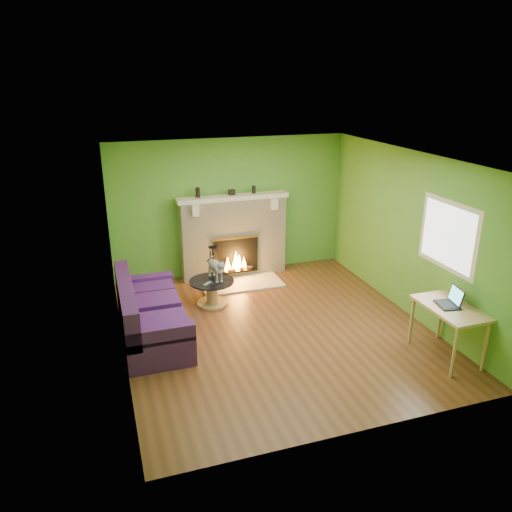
# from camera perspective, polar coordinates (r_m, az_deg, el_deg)

# --- Properties ---
(floor) EXTENTS (5.00, 5.00, 0.00)m
(floor) POSITION_cam_1_polar(r_m,az_deg,el_deg) (7.76, 2.17, -8.24)
(floor) COLOR #573118
(floor) RESTS_ON ground
(ceiling) EXTENTS (5.00, 5.00, 0.00)m
(ceiling) POSITION_cam_1_polar(r_m,az_deg,el_deg) (6.92, 2.45, 11.06)
(ceiling) COLOR white
(ceiling) RESTS_ON wall_back
(wall_back) EXTENTS (5.00, 0.00, 5.00)m
(wall_back) POSITION_cam_1_polar(r_m,az_deg,el_deg) (9.52, -2.96, 5.58)
(wall_back) COLOR #509A32
(wall_back) RESTS_ON floor
(wall_front) EXTENTS (5.00, 0.00, 5.00)m
(wall_front) POSITION_cam_1_polar(r_m,az_deg,el_deg) (5.16, 12.09, -7.92)
(wall_front) COLOR #509A32
(wall_front) RESTS_ON floor
(wall_left) EXTENTS (0.00, 5.00, 5.00)m
(wall_left) POSITION_cam_1_polar(r_m,az_deg,el_deg) (6.83, -15.70, -1.13)
(wall_left) COLOR #509A32
(wall_left) RESTS_ON floor
(wall_right) EXTENTS (0.00, 5.00, 5.00)m
(wall_right) POSITION_cam_1_polar(r_m,az_deg,el_deg) (8.26, 17.10, 2.42)
(wall_right) COLOR #509A32
(wall_right) RESTS_ON floor
(window_frame) EXTENTS (0.00, 1.20, 1.20)m
(window_frame) POSITION_cam_1_polar(r_m,az_deg,el_deg) (7.51, 21.09, 2.20)
(window_frame) COLOR silver
(window_frame) RESTS_ON wall_right
(window_pane) EXTENTS (0.00, 1.06, 1.06)m
(window_pane) POSITION_cam_1_polar(r_m,az_deg,el_deg) (7.50, 21.05, 2.19)
(window_pane) COLOR white
(window_pane) RESTS_ON wall_right
(fireplace) EXTENTS (2.10, 0.46, 1.58)m
(fireplace) POSITION_cam_1_polar(r_m,az_deg,el_deg) (9.49, -2.61, 2.23)
(fireplace) COLOR beige
(fireplace) RESTS_ON floor
(hearth) EXTENTS (1.50, 0.75, 0.03)m
(hearth) POSITION_cam_1_polar(r_m,az_deg,el_deg) (9.30, -1.67, -3.14)
(hearth) COLOR beige
(hearth) RESTS_ON floor
(mantel) EXTENTS (2.10, 0.28, 0.08)m
(mantel) POSITION_cam_1_polar(r_m,az_deg,el_deg) (9.27, -2.65, 6.71)
(mantel) COLOR beige
(mantel) RESTS_ON fireplace
(sofa) EXTENTS (0.90, 1.99, 0.89)m
(sofa) POSITION_cam_1_polar(r_m,az_deg,el_deg) (7.53, -12.18, -6.71)
(sofa) COLOR #3B185B
(sofa) RESTS_ON floor
(coffee_table) EXTENTS (0.76, 0.76, 0.43)m
(coffee_table) POSITION_cam_1_polar(r_m,az_deg,el_deg) (8.46, -5.05, -3.94)
(coffee_table) COLOR tan
(coffee_table) RESTS_ON floor
(desk) EXTENTS (0.59, 1.02, 0.75)m
(desk) POSITION_cam_1_polar(r_m,az_deg,el_deg) (7.23, 21.27, -6.09)
(desk) COLOR tan
(desk) RESTS_ON floor
(cat) EXTENTS (0.33, 0.66, 0.40)m
(cat) POSITION_cam_1_polar(r_m,az_deg,el_deg) (8.38, -4.68, -1.38)
(cat) COLOR slate
(cat) RESTS_ON coffee_table
(remote_silver) EXTENTS (0.16, 0.14, 0.02)m
(remote_silver) POSITION_cam_1_polar(r_m,az_deg,el_deg) (8.26, -5.57, -3.14)
(remote_silver) COLOR gray
(remote_silver) RESTS_ON coffee_table
(remote_black) EXTENTS (0.17, 0.07, 0.02)m
(remote_black) POSITION_cam_1_polar(r_m,az_deg,el_deg) (8.23, -4.67, -3.21)
(remote_black) COLOR black
(remote_black) RESTS_ON coffee_table
(laptop) EXTENTS (0.35, 0.38, 0.25)m
(laptop) POSITION_cam_1_polar(r_m,az_deg,el_deg) (7.16, 21.11, -4.41)
(laptop) COLOR black
(laptop) RESTS_ON desk
(fire_tools) EXTENTS (0.20, 0.20, 0.73)m
(fire_tools) POSITION_cam_1_polar(r_m,az_deg,el_deg) (9.17, -4.90, -0.97)
(fire_tools) COLOR black
(fire_tools) RESTS_ON hearth
(mantel_vase_left) EXTENTS (0.08, 0.08, 0.18)m
(mantel_vase_left) POSITION_cam_1_polar(r_m,az_deg,el_deg) (9.12, -6.67, 7.22)
(mantel_vase_left) COLOR black
(mantel_vase_left) RESTS_ON mantel
(mantel_vase_right) EXTENTS (0.07, 0.07, 0.14)m
(mantel_vase_right) POSITION_cam_1_polar(r_m,az_deg,el_deg) (9.39, -0.26, 7.60)
(mantel_vase_right) COLOR black
(mantel_vase_right) RESTS_ON mantel
(mantel_box) EXTENTS (0.12, 0.08, 0.10)m
(mantel_box) POSITION_cam_1_polar(r_m,az_deg,el_deg) (9.27, -2.79, 7.29)
(mantel_box) COLOR black
(mantel_box) RESTS_ON mantel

